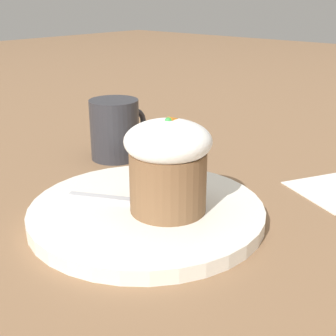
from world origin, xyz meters
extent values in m
plane|color=#846042|center=(0.00, 0.00, 0.00)|extent=(4.00, 4.00, 0.00)
cylinder|color=white|center=(0.00, 0.00, 0.01)|extent=(0.27, 0.27, 0.02)
cylinder|color=brown|center=(0.01, -0.02, 0.05)|extent=(0.08, 0.08, 0.07)
ellipsoid|color=white|center=(0.01, -0.02, 0.10)|extent=(0.09, 0.09, 0.04)
cone|color=orange|center=(0.02, -0.02, 0.12)|extent=(0.02, 0.01, 0.01)
sphere|color=green|center=(0.01, -0.02, 0.12)|extent=(0.01, 0.01, 0.01)
cube|color=#B7B7BC|center=(-0.02, 0.05, 0.02)|extent=(0.05, 0.08, 0.00)
ellipsoid|color=#B7B7BC|center=(0.01, 0.00, 0.02)|extent=(0.06, 0.06, 0.01)
cylinder|color=#2D2D33|center=(0.12, 0.18, 0.05)|extent=(0.07, 0.07, 0.09)
torus|color=#2D2D33|center=(0.16, 0.18, 0.05)|extent=(0.05, 0.01, 0.05)
camera|label=1|loc=(-0.34, -0.33, 0.24)|focal=50.00mm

